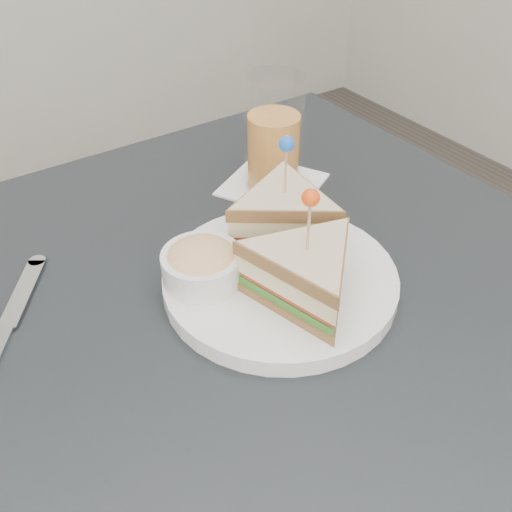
% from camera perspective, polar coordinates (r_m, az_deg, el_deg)
% --- Properties ---
extents(table, '(0.80, 0.80, 0.75)m').
position_cam_1_polar(table, '(0.66, -0.23, -9.34)').
color(table, black).
rests_on(table, ground).
extents(plate_meal, '(0.31, 0.31, 0.15)m').
position_cam_1_polar(plate_meal, '(0.60, 2.63, 0.30)').
color(plate_meal, white).
rests_on(plate_meal, table).
extents(cutlery_knife, '(0.12, 0.17, 0.01)m').
position_cam_1_polar(cutlery_knife, '(0.63, -23.44, -6.09)').
color(cutlery_knife, silver).
rests_on(cutlery_knife, table).
extents(drink_set, '(0.16, 0.16, 0.15)m').
position_cam_1_polar(drink_set, '(0.76, 1.76, 11.51)').
color(drink_set, white).
rests_on(drink_set, table).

